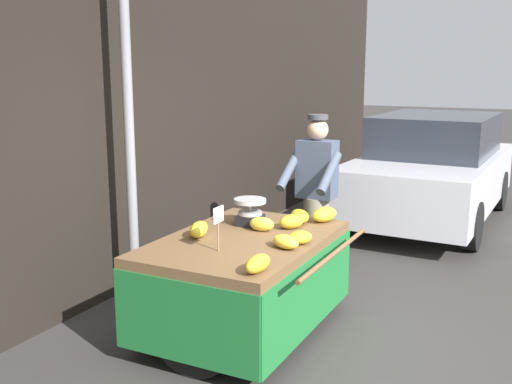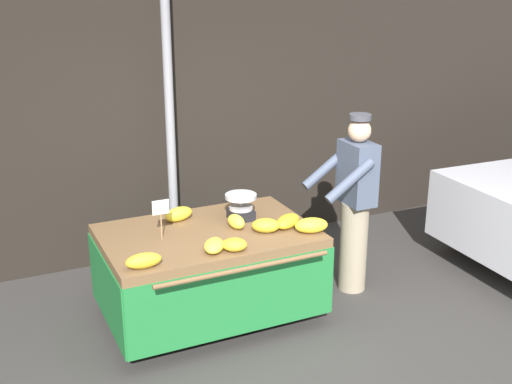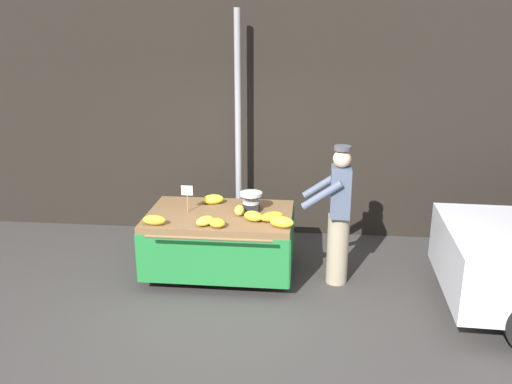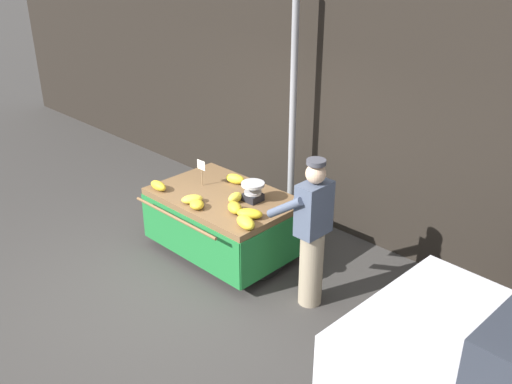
{
  "view_description": "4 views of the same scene",
  "coord_description": "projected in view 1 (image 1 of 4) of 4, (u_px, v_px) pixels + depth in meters",
  "views": [
    {
      "loc": [
        -4.3,
        -1.18,
        2.17
      ],
      "look_at": [
        0.06,
        1.02,
        1.16
      ],
      "focal_mm": 42.31,
      "sensor_mm": 36.0,
      "label": 1
    },
    {
      "loc": [
        -1.96,
        -3.77,
        2.91
      ],
      "look_at": [
        0.21,
        0.87,
        1.17
      ],
      "focal_mm": 45.4,
      "sensor_mm": 36.0,
      "label": 2
    },
    {
      "loc": [
        0.9,
        -5.15,
        3.09
      ],
      "look_at": [
        0.27,
        1.03,
        1.11
      ],
      "focal_mm": 37.93,
      "sensor_mm": 36.0,
      "label": 3
    },
    {
      "loc": [
        4.45,
        -3.18,
        3.81
      ],
      "look_at": [
        0.37,
        1.03,
        1.04
      ],
      "focal_mm": 39.48,
      "sensor_mm": 36.0,
      "label": 4
    }
  ],
  "objects": [
    {
      "name": "price_sign",
      "position": [
        218.0,
        219.0,
        4.45
      ],
      "size": [
        0.14,
        0.01,
        0.34
      ],
      "color": "#997A51",
      "rests_on": "banana_cart"
    },
    {
      "name": "banana_bunch_0",
      "position": [
        300.0,
        237.0,
        4.67
      ],
      "size": [
        0.25,
        0.24,
        0.1
      ],
      "primitive_type": "ellipsoid",
      "rotation": [
        0.0,
        0.0,
        1.08
      ],
      "color": "gold",
      "rests_on": "banana_cart"
    },
    {
      "name": "banana_bunch_6",
      "position": [
        262.0,
        224.0,
        5.03
      ],
      "size": [
        0.14,
        0.22,
        0.12
      ],
      "primitive_type": "ellipsoid",
      "rotation": [
        0.0,
        0.0,
        0.11
      ],
      "color": "yellow",
      "rests_on": "banana_cart"
    },
    {
      "name": "ground_plane",
      "position": [
        369.0,
        350.0,
        4.72
      ],
      "size": [
        60.0,
        60.0,
        0.0
      ],
      "primitive_type": "plane",
      "color": "#383533"
    },
    {
      "name": "banana_bunch_2",
      "position": [
        199.0,
        229.0,
        4.86
      ],
      "size": [
        0.29,
        0.19,
        0.13
      ],
      "primitive_type": "ellipsoid",
      "rotation": [
        0.0,
        0.0,
        1.84
      ],
      "color": "yellow",
      "rests_on": "banana_cart"
    },
    {
      "name": "banana_bunch_7",
      "position": [
        258.0,
        264.0,
        4.03
      ],
      "size": [
        0.28,
        0.13,
        0.12
      ],
      "primitive_type": "ellipsoid",
      "rotation": [
        0.0,
        0.0,
        1.53
      ],
      "color": "gold",
      "rests_on": "banana_cart"
    },
    {
      "name": "parked_car",
      "position": [
        432.0,
        169.0,
        8.58
      ],
      "size": [
        3.95,
        1.84,
        1.51
      ],
      "color": "silver",
      "rests_on": "ground"
    },
    {
      "name": "banana_bunch_4",
      "position": [
        286.0,
        242.0,
        4.56
      ],
      "size": [
        0.26,
        0.3,
        0.1
      ],
      "primitive_type": "ellipsoid",
      "rotation": [
        0.0,
        0.0,
        2.63
      ],
      "color": "yellow",
      "rests_on": "banana_cart"
    },
    {
      "name": "weighing_scale",
      "position": [
        250.0,
        212.0,
        5.21
      ],
      "size": [
        0.28,
        0.28,
        0.24
      ],
      "color": "black",
      "rests_on": "banana_cart"
    },
    {
      "name": "banana_bunch_1",
      "position": [
        300.0,
        216.0,
        5.32
      ],
      "size": [
        0.33,
        0.29,
        0.11
      ],
      "primitive_type": "ellipsoid",
      "rotation": [
        0.0,
        0.0,
        2.13
      ],
      "color": "gold",
      "rests_on": "banana_cart"
    },
    {
      "name": "back_wall",
      "position": [
        95.0,
        98.0,
        5.5
      ],
      "size": [
        16.0,
        0.24,
        3.79
      ],
      "primitive_type": "cube",
      "color": "black",
      "rests_on": "ground"
    },
    {
      "name": "banana_cart",
      "position": [
        244.0,
        262.0,
        4.89
      ],
      "size": [
        1.8,
        1.39,
        0.82
      ],
      "color": "brown",
      "rests_on": "ground"
    },
    {
      "name": "street_pole",
      "position": [
        129.0,
        131.0,
        5.27
      ],
      "size": [
        0.09,
        0.09,
        3.24
      ],
      "primitive_type": "cylinder",
      "color": "gray",
      "rests_on": "ground"
    },
    {
      "name": "banana_bunch_5",
      "position": [
        325.0,
        214.0,
        5.34
      ],
      "size": [
        0.32,
        0.23,
        0.13
      ],
      "primitive_type": "ellipsoid",
      "rotation": [
        0.0,
        0.0,
        1.3
      ],
      "color": "yellow",
      "rests_on": "banana_cart"
    },
    {
      "name": "vendor_person",
      "position": [
        316.0,
        199.0,
        6.06
      ],
      "size": [
        0.59,
        0.52,
        1.71
      ],
      "color": "gray",
      "rests_on": "ground"
    },
    {
      "name": "banana_bunch_3",
      "position": [
        292.0,
        221.0,
        5.12
      ],
      "size": [
        0.28,
        0.24,
        0.12
      ],
      "primitive_type": "ellipsoid",
      "rotation": [
        0.0,
        0.0,
        1.1
      ],
      "color": "gold",
      "rests_on": "banana_cart"
    }
  ]
}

